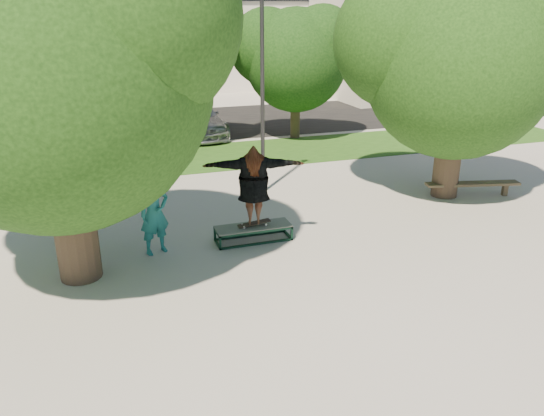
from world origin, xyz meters
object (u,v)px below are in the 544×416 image
object	(u,v)px
grind_box	(253,233)
car_silver_b	(194,118)
lamppost	(262,86)
bench	(472,185)
car_dark	(62,115)
tree_left	(46,55)
car_grey	(165,108)
bystander	(154,213)
tree_right	(456,52)

from	to	relation	value
grind_box	car_silver_b	world-z (taller)	car_silver_b
lamppost	bench	distance (m)	6.79
bench	car_dark	size ratio (longest dim) A/B	0.66
car_dark	lamppost	bearing A→B (deg)	-66.03
tree_left	car_grey	world-z (taller)	tree_left
car_grey	tree_left	bearing A→B (deg)	-113.48
bystander	car_grey	bearing A→B (deg)	61.25
car_dark	car_grey	world-z (taller)	car_grey
car_grey	bystander	bearing A→B (deg)	-107.66
car_silver_b	car_dark	bearing A→B (deg)	147.80
lamppost	car_dark	size ratio (longest dim) A/B	1.44
bench	car_grey	distance (m)	15.50
car_dark	car_grey	bearing A→B (deg)	-3.11
bystander	car_grey	distance (m)	14.92
bystander	bench	bearing A→B (deg)	-14.22
car_grey	lamppost	bearing A→B (deg)	-92.41
lamppost	car_silver_b	bearing A→B (deg)	93.37
grind_box	car_silver_b	bearing A→B (deg)	86.12
tree_left	car_dark	bearing A→B (deg)	92.65
car_dark	car_silver_b	world-z (taller)	car_silver_b
grind_box	car_silver_b	size ratio (longest dim) A/B	0.36
tree_left	bystander	world-z (taller)	tree_left
tree_left	grind_box	world-z (taller)	tree_left
bystander	car_grey	world-z (taller)	bystander
bystander	car_silver_b	world-z (taller)	bystander
bench	grind_box	bearing A→B (deg)	-158.25
tree_left	lamppost	world-z (taller)	tree_left
car_dark	tree_right	bearing A→B (deg)	-54.44
car_grey	tree_right	bearing A→B (deg)	-74.00
lamppost	car_silver_b	size ratio (longest dim) A/B	1.21
tree_right	bystander	xyz separation A→B (m)	(-8.49, -1.37, -3.14)
tree_left	car_dark	distance (m)	15.78
car_dark	bystander	bearing A→B (deg)	-84.38
tree_right	car_silver_b	size ratio (longest dim) A/B	1.29
tree_left	bench	size ratio (longest dim) A/B	2.55
grind_box	bystander	distance (m)	2.39
tree_right	car_dark	size ratio (longest dim) A/B	1.54
tree_right	lamppost	size ratio (longest dim) A/B	1.07
lamppost	grind_box	xyz separation A→B (m)	(-1.30, -3.36, -2.96)
tree_right	bystander	size ratio (longest dim) A/B	3.40
tree_left	bystander	size ratio (longest dim) A/B	3.71
lamppost	tree_left	bearing A→B (deg)	-143.58
grind_box	bench	xyz separation A→B (m)	(7.03, 1.03, 0.17)
car_silver_b	tree_left	bearing A→B (deg)	-115.44
tree_right	grind_box	world-z (taller)	tree_right
lamppost	car_grey	world-z (taller)	lamppost
lamppost	bench	bearing A→B (deg)	-22.14
tree_left	car_silver_b	xyz separation A→B (m)	(4.79, 12.41, -3.69)
tree_right	bystander	world-z (taller)	tree_right
lamppost	car_dark	xyz separation A→B (m)	(-6.00, 11.41, -2.45)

